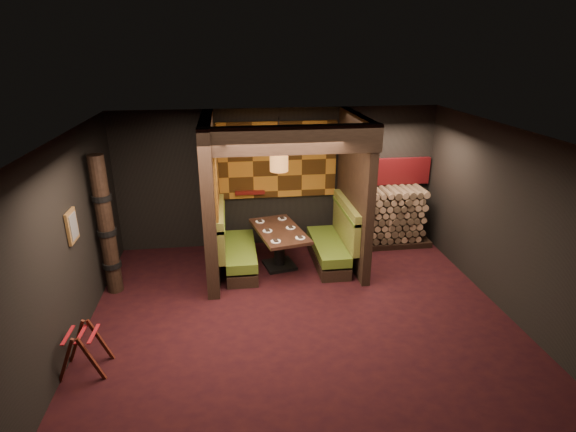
# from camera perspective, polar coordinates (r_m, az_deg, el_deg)

# --- Properties ---
(floor) EXTENTS (6.50, 5.50, 0.02)m
(floor) POSITION_cam_1_polar(r_m,az_deg,el_deg) (7.34, 1.39, -12.15)
(floor) COLOR black
(floor) RESTS_ON ground
(ceiling) EXTENTS (6.50, 5.50, 0.02)m
(ceiling) POSITION_cam_1_polar(r_m,az_deg,el_deg) (6.25, 1.62, 10.45)
(ceiling) COLOR black
(ceiling) RESTS_ON ground
(wall_back) EXTENTS (6.50, 0.02, 2.85)m
(wall_back) POSITION_cam_1_polar(r_m,az_deg,el_deg) (9.25, -1.21, 4.81)
(wall_back) COLOR black
(wall_back) RESTS_ON ground
(wall_front) EXTENTS (6.50, 0.02, 2.85)m
(wall_front) POSITION_cam_1_polar(r_m,az_deg,el_deg) (4.31, 7.53, -16.00)
(wall_front) COLOR black
(wall_front) RESTS_ON ground
(wall_left) EXTENTS (0.02, 5.50, 2.85)m
(wall_left) POSITION_cam_1_polar(r_m,az_deg,el_deg) (6.97, -26.05, -2.98)
(wall_left) COLOR black
(wall_left) RESTS_ON ground
(wall_right) EXTENTS (0.02, 5.50, 2.85)m
(wall_right) POSITION_cam_1_polar(r_m,az_deg,el_deg) (7.84, 25.72, -0.36)
(wall_right) COLOR black
(wall_right) RESTS_ON ground
(partition_left) EXTENTS (0.20, 2.20, 2.85)m
(partition_left) POSITION_cam_1_polar(r_m,az_deg,el_deg) (8.14, -9.80, 2.23)
(partition_left) COLOR black
(partition_left) RESTS_ON floor
(partition_right) EXTENTS (0.15, 2.10, 2.85)m
(partition_right) POSITION_cam_1_polar(r_m,az_deg,el_deg) (8.50, 8.37, 3.11)
(partition_right) COLOR black
(partition_right) RESTS_ON floor
(header_beam) EXTENTS (2.85, 0.18, 0.44)m
(header_beam) POSITION_cam_1_polar(r_m,az_deg,el_deg) (6.97, 0.46, 9.64)
(header_beam) COLOR black
(header_beam) RESTS_ON partition_left
(tapa_back_panel) EXTENTS (2.40, 0.06, 1.55)m
(tapa_back_panel) POSITION_cam_1_polar(r_m,az_deg,el_deg) (9.09, -1.35, 7.11)
(tapa_back_panel) COLOR #A8671E
(tapa_back_panel) RESTS_ON wall_back
(tapa_side_panel) EXTENTS (0.04, 1.85, 1.45)m
(tapa_side_panel) POSITION_cam_1_polar(r_m,az_deg,el_deg) (8.18, -9.11, 5.48)
(tapa_side_panel) COLOR #A8671E
(tapa_side_panel) RESTS_ON partition_left
(lacquer_shelf) EXTENTS (0.60, 0.12, 0.07)m
(lacquer_shelf) POSITION_cam_1_polar(r_m,az_deg,el_deg) (9.17, -4.86, 3.00)
(lacquer_shelf) COLOR #59100D
(lacquer_shelf) RESTS_ON wall_back
(booth_bench_left) EXTENTS (0.68, 1.60, 1.14)m
(booth_bench_left) POSITION_cam_1_polar(r_m,az_deg,el_deg) (8.52, -6.76, -4.19)
(booth_bench_left) COLOR black
(booth_bench_left) RESTS_ON floor
(booth_bench_right) EXTENTS (0.68, 1.60, 1.14)m
(booth_bench_right) POSITION_cam_1_polar(r_m,az_deg,el_deg) (8.73, 5.77, -3.49)
(booth_bench_right) COLOR black
(booth_bench_right) RESTS_ON floor
(dining_table) EXTENTS (1.07, 1.58, 0.77)m
(dining_table) POSITION_cam_1_polar(r_m,az_deg,el_deg) (8.46, -1.11, -3.21)
(dining_table) COLOR black
(dining_table) RESTS_ON floor
(place_settings) EXTENTS (0.83, 1.25, 0.03)m
(place_settings) POSITION_cam_1_polar(r_m,az_deg,el_deg) (8.37, -1.13, -1.67)
(place_settings) COLOR white
(place_settings) RESTS_ON dining_table
(pendant_lamp) EXTENTS (0.32, 0.32, 0.94)m
(pendant_lamp) POSITION_cam_1_polar(r_m,az_deg,el_deg) (7.89, -1.15, 7.32)
(pendant_lamp) COLOR #985F2C
(pendant_lamp) RESTS_ON ceiling
(framed_picture) EXTENTS (0.05, 0.36, 0.46)m
(framed_picture) POSITION_cam_1_polar(r_m,az_deg,el_deg) (6.97, -25.73, -1.17)
(framed_picture) COLOR brown
(framed_picture) RESTS_ON wall_left
(luggage_rack) EXTENTS (0.64, 0.46, 0.68)m
(luggage_rack) POSITION_cam_1_polar(r_m,az_deg,el_deg) (6.58, -24.53, -15.04)
(luggage_rack) COLOR #40160D
(luggage_rack) RESTS_ON floor
(totem_column) EXTENTS (0.31, 0.31, 2.40)m
(totem_column) POSITION_cam_1_polar(r_m,az_deg,el_deg) (7.97, -22.09, -1.32)
(totem_column) COLOR black
(totem_column) RESTS_ON floor
(firewood_stack) EXTENTS (1.73, 0.70, 1.22)m
(firewood_stack) POSITION_cam_1_polar(r_m,az_deg,el_deg) (9.65, 12.72, -0.11)
(firewood_stack) COLOR black
(firewood_stack) RESTS_ON floor
(mosaic_header) EXTENTS (1.83, 0.10, 0.56)m
(mosaic_header) POSITION_cam_1_polar(r_m,az_deg,el_deg) (9.67, 12.48, 5.53)
(mosaic_header) COLOR maroon
(mosaic_header) RESTS_ON wall_back
(bay_front_post) EXTENTS (0.08, 0.08, 2.85)m
(bay_front_post) POSITION_cam_1_polar(r_m,az_deg,el_deg) (8.76, 8.48, 3.65)
(bay_front_post) COLOR black
(bay_front_post) RESTS_ON floor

